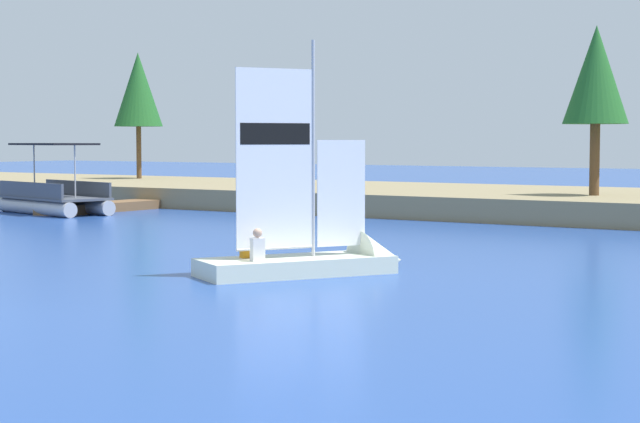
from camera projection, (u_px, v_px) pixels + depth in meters
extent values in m
cube|color=#897A56|center=(548.00, 203.00, 43.04)|extent=(80.00, 11.81, 0.89)
cylinder|color=brown|center=(139.00, 152.00, 57.97)|extent=(0.27, 0.27, 2.82)
cone|color=#1E5B23|center=(138.00, 89.00, 57.74)|extent=(2.61, 2.61, 3.97)
cylinder|color=brown|center=(595.00, 160.00, 40.33)|extent=(0.37, 0.37, 2.70)
cone|color=#1E5B23|center=(596.00, 75.00, 40.11)|extent=(2.45, 2.45, 3.69)
cube|color=brown|center=(104.00, 207.00, 44.66)|extent=(1.46, 6.44, 0.38)
cube|color=silver|center=(296.00, 266.00, 23.70)|extent=(3.58, 4.53, 0.39)
cone|color=silver|center=(381.00, 261.00, 24.64)|extent=(1.79, 1.66, 1.44)
cylinder|color=#B7B7BC|center=(313.00, 149.00, 23.71)|extent=(0.08, 0.08, 4.79)
cube|color=white|center=(275.00, 158.00, 23.32)|extent=(0.97, 1.59, 3.89)
cube|color=black|center=(275.00, 134.00, 23.29)|extent=(0.88, 1.44, 0.47)
cube|color=white|center=(341.00, 193.00, 24.08)|extent=(0.64, 1.04, 2.39)
cylinder|color=#B7B7BC|center=(276.00, 248.00, 23.46)|extent=(0.99, 1.61, 0.06)
cube|color=silver|center=(258.00, 250.00, 22.89)|extent=(0.32, 0.34, 0.50)
sphere|color=tan|center=(257.00, 233.00, 22.87)|extent=(0.20, 0.20, 0.20)
cube|color=orange|center=(247.00, 245.00, 23.54)|extent=(0.32, 0.34, 0.56)
sphere|color=tan|center=(247.00, 228.00, 23.51)|extent=(0.20, 0.20, 0.20)
cylinder|color=#B2B2B7|center=(73.00, 205.00, 43.97)|extent=(5.45, 1.88, 0.60)
cylinder|color=#B2B2B7|center=(35.00, 207.00, 42.81)|extent=(5.45, 1.88, 0.60)
cube|color=#474C56|center=(54.00, 198.00, 43.37)|extent=(5.65, 3.48, 0.10)
cube|color=#474C56|center=(77.00, 188.00, 44.06)|extent=(4.91, 1.29, 0.60)
cube|color=#474C56|center=(31.00, 190.00, 42.62)|extent=(4.91, 1.29, 0.60)
cylinder|color=#B2B2B7|center=(75.00, 172.00, 42.10)|extent=(0.06, 0.06, 2.07)
cylinder|color=#B2B2B7|center=(34.00, 170.00, 44.49)|extent=(0.06, 0.06, 2.07)
cube|color=black|center=(54.00, 144.00, 43.22)|extent=(4.10, 2.90, 0.08)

